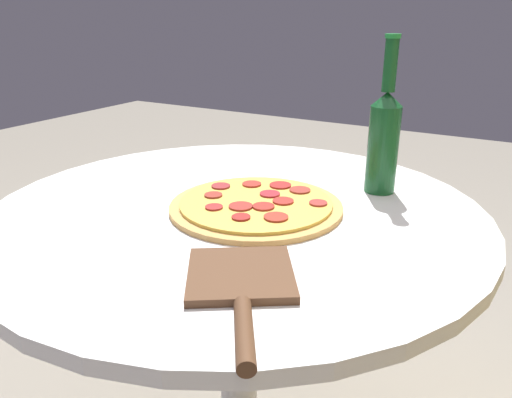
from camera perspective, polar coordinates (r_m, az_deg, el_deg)
name	(u,v)px	position (r m, az deg, el deg)	size (l,w,h in m)	color
table	(237,283)	(1.02, -2.14, -9.62)	(0.93, 0.93, 0.72)	white
pizza	(256,205)	(0.93, 0.03, -0.68)	(0.32, 0.32, 0.02)	tan
beer_bottle	(384,137)	(1.02, 14.40, 6.93)	(0.06, 0.06, 0.31)	#144C23
pizza_paddle	(241,284)	(0.67, -1.70, -9.67)	(0.27, 0.22, 0.02)	brown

